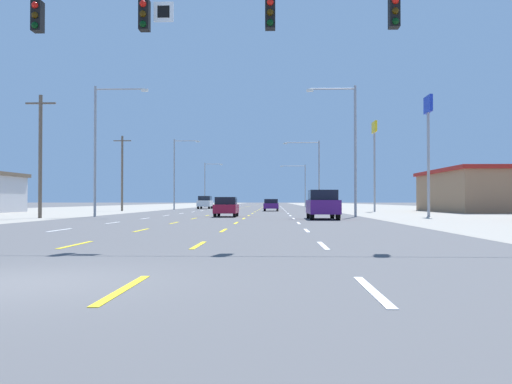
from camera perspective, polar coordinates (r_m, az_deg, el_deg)
ground_plane at (r=74.15m, az=-1.07°, el=-1.90°), size 572.00×572.00×0.00m
lot_apron_left at (r=79.39m, az=-19.22°, el=-1.78°), size 28.00×440.00×0.01m
lot_apron_right at (r=76.93m, az=17.68°, el=-1.82°), size 28.00×440.00×0.01m
lane_markings at (r=112.61m, az=-0.04°, el=-1.57°), size 10.64×227.60×0.01m
signal_span_wire at (r=16.85m, az=-12.93°, el=12.70°), size 25.37×0.52×8.63m
suv_far_right_nearest at (r=36.68m, az=7.10°, el=-1.29°), size 1.98×4.90×1.98m
hatchback_center_turn_near at (r=41.78m, az=-3.18°, el=-1.58°), size 1.72×3.90×1.54m
sedan_inner_right_mid at (r=65.26m, az=1.62°, el=-1.37°), size 1.80×4.50×1.46m
sedan_inner_left_midfar at (r=74.99m, az=-3.58°, el=-1.31°), size 1.80×4.50×1.46m
suv_far_left_far at (r=83.52m, az=-5.44°, el=-1.09°), size 1.98×4.90×1.98m
suv_far_left_farther at (r=116.61m, az=-3.44°, el=-1.04°), size 1.98×4.90×1.98m
storefront_right_row_1 at (r=65.23m, az=22.50°, el=0.15°), size 9.63×18.32×4.78m
pole_sign_right_row_1 at (r=45.12m, az=17.85°, el=6.42°), size 0.24×1.82×9.63m
pole_sign_right_row_2 at (r=63.42m, az=12.48°, el=4.93°), size 0.24×2.26×10.38m
streetlight_left_row_0 at (r=43.89m, az=-16.22°, el=5.21°), size 4.27×0.26×10.27m
streetlight_right_row_0 at (r=42.13m, az=10.03°, el=5.30°), size 3.84×0.26×10.16m
streetlight_left_row_1 at (r=76.12m, az=-8.44°, el=2.41°), size 3.68×0.26×9.93m
streetlight_right_row_1 at (r=75.09m, az=6.29°, el=2.45°), size 5.06×0.26×9.62m
streetlight_left_row_2 at (r=108.96m, az=-5.27°, el=1.14°), size 3.71×0.26×8.95m
streetlight_right_row_2 at (r=108.24m, az=4.91°, el=1.11°), size 5.14×0.26×8.52m
utility_pole_left_row_0 at (r=41.82m, az=-21.96°, el=3.79°), size 2.20×0.26×8.92m
utility_pole_left_row_1 at (r=67.85m, az=-14.05°, el=2.10°), size 2.20×0.26×9.23m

